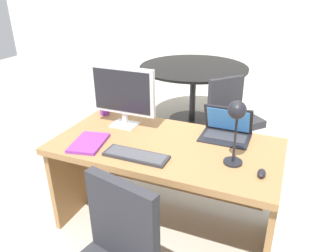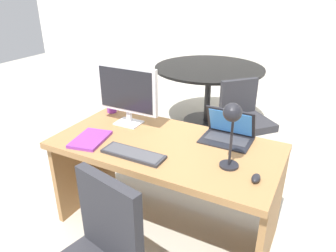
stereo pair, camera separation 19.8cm
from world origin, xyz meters
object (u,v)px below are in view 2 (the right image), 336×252
at_px(monitor, 127,91).
at_px(desk_lamp, 232,121).
at_px(keyboard, 133,154).
at_px(coffee_mug, 112,107).
at_px(meeting_table, 208,81).
at_px(meeting_chair_near, 244,127).
at_px(mouse, 256,178).
at_px(laptop, 229,130).
at_px(book, 90,139).
at_px(desk, 168,165).

xyz_separation_m(monitor, desk_lamp, (0.91, -0.27, 0.04)).
relative_size(keyboard, coffee_mug, 3.96).
height_order(meeting_table, meeting_chair_near, meeting_chair_near).
height_order(desk_lamp, coffee_mug, desk_lamp).
bearing_deg(keyboard, desk_lamp, 12.89).
relative_size(monitor, keyboard, 1.21).
bearing_deg(coffee_mug, mouse, -18.88).
relative_size(laptop, keyboard, 0.82).
height_order(laptop, book, laptop).
height_order(keyboard, desk_lamp, desk_lamp).
height_order(desk_lamp, meeting_table, desk_lamp).
bearing_deg(book, desk_lamp, 5.99).
height_order(book, meeting_chair_near, meeting_chair_near).
height_order(desk, keyboard, keyboard).
height_order(laptop, keyboard, laptop).
distance_m(desk_lamp, coffee_mug, 1.28).
relative_size(desk_lamp, coffee_mug, 3.90).
xyz_separation_m(mouse, coffee_mug, (-1.37, 0.47, 0.03)).
relative_size(mouse, meeting_table, 0.06).
relative_size(desk, laptop, 4.51).
bearing_deg(desk_lamp, laptop, 107.65).
bearing_deg(meeting_table, meeting_chair_near, -42.30).
distance_m(desk_lamp, book, 1.04).
bearing_deg(mouse, desk_lamp, 162.81).
xyz_separation_m(desk, book, (-0.50, -0.25, 0.21)).
bearing_deg(mouse, desk, 162.98).
xyz_separation_m(laptop, coffee_mug, (-1.06, 0.02, -0.02)).
height_order(monitor, keyboard, monitor).
distance_m(desk, monitor, 0.64).
bearing_deg(desk, meeting_table, 102.73).
distance_m(monitor, meeting_table, 1.92).
relative_size(desk, keyboard, 3.68).
bearing_deg(monitor, laptop, 8.37).
relative_size(monitor, laptop, 1.48).
xyz_separation_m(laptop, mouse, (0.31, -0.45, -0.05)).
bearing_deg(keyboard, monitor, 127.47).
distance_m(desk, meeting_chair_near, 1.42).
relative_size(monitor, desk_lamp, 1.23).
relative_size(keyboard, meeting_table, 0.31).
height_order(mouse, book, mouse).
height_order(desk, coffee_mug, coffee_mug).
bearing_deg(book, desk, 26.96).
height_order(laptop, coffee_mug, laptop).
xyz_separation_m(desk, meeting_chair_near, (0.21, 1.39, -0.21)).
bearing_deg(desk, monitor, 163.96).
bearing_deg(desk_lamp, coffee_mug, 160.86).
bearing_deg(coffee_mug, meeting_table, 82.08).
distance_m(desk, mouse, 0.74).
distance_m(mouse, desk_lamp, 0.35).
relative_size(laptop, coffee_mug, 3.23).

